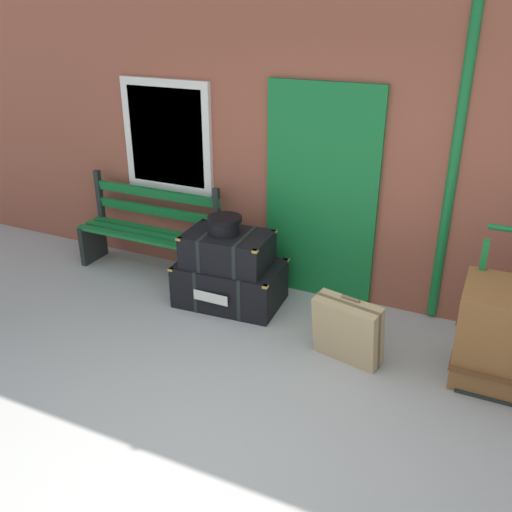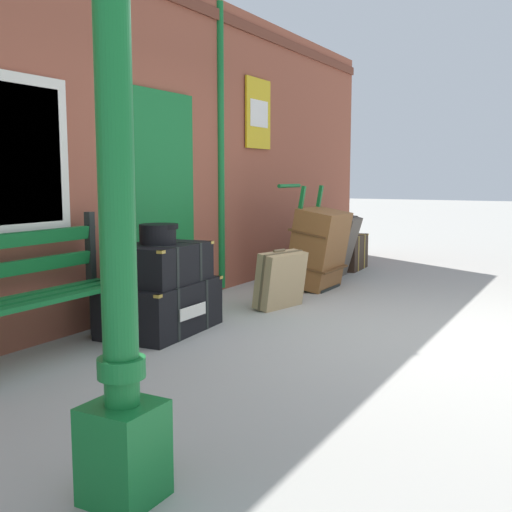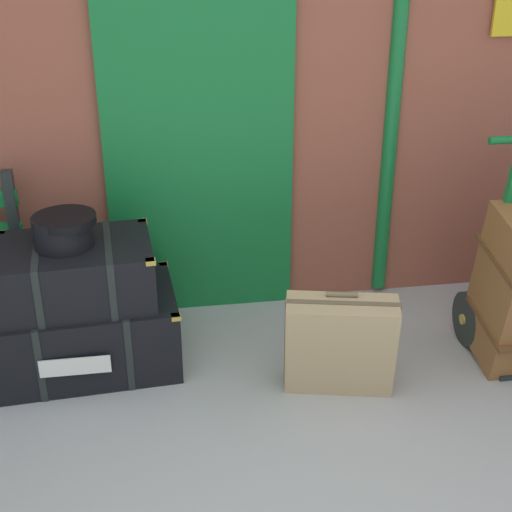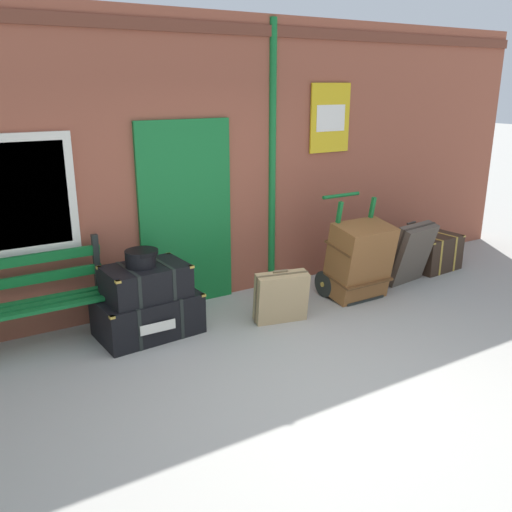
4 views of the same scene
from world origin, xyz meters
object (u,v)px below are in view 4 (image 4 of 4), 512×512
object	(u,v)px
suitcase_slate	(281,297)
platform_bench	(23,306)
round_hatbox	(141,257)
large_brown_trunk	(359,261)
steamer_trunk_base	(148,314)
steamer_trunk_middle	(146,281)
corner_trunk	(433,252)
suitcase_beige	(411,254)
porters_trolley	(349,272)

from	to	relation	value
suitcase_slate	platform_bench	bearing A→B (deg)	163.27
round_hatbox	large_brown_trunk	size ratio (longest dim) A/B	0.35
steamer_trunk_base	steamer_trunk_middle	xyz separation A→B (m)	(-0.01, -0.02, 0.37)
suitcase_slate	steamer_trunk_middle	bearing A→B (deg)	161.94
platform_bench	steamer_trunk_middle	bearing A→B (deg)	-15.10
suitcase_slate	corner_trunk	xyz separation A→B (m)	(2.79, 0.38, -0.04)
steamer_trunk_base	round_hatbox	world-z (taller)	round_hatbox
steamer_trunk_base	suitcase_slate	bearing A→B (deg)	-19.09
suitcase_beige	porters_trolley	bearing A→B (deg)	171.91
round_hatbox	suitcase_beige	world-z (taller)	round_hatbox
steamer_trunk_base	steamer_trunk_middle	world-z (taller)	steamer_trunk_middle
porters_trolley	platform_bench	bearing A→B (deg)	172.56
porters_trolley	large_brown_trunk	bearing A→B (deg)	-90.00
platform_bench	steamer_trunk_base	bearing A→B (deg)	-13.86
platform_bench	steamer_trunk_base	size ratio (longest dim) A/B	1.52
platform_bench	corner_trunk	distance (m)	5.25
suitcase_slate	steamer_trunk_base	bearing A→B (deg)	160.91
suitcase_beige	suitcase_slate	bearing A→B (deg)	-176.25
steamer_trunk_middle	corner_trunk	distance (m)	4.13
porters_trolley	suitcase_slate	world-z (taller)	porters_trolley
platform_bench	large_brown_trunk	world-z (taller)	platform_bench
platform_bench	corner_trunk	bearing A→B (deg)	-3.88
suitcase_slate	corner_trunk	world-z (taller)	suitcase_slate
steamer_trunk_base	suitcase_beige	size ratio (longest dim) A/B	1.30
platform_bench	suitcase_slate	xyz separation A→B (m)	(2.45, -0.74, -0.16)
steamer_trunk_middle	suitcase_beige	bearing A→B (deg)	-5.03
steamer_trunk_middle	porters_trolley	bearing A→B (deg)	-3.92
steamer_trunk_base	large_brown_trunk	xyz separation A→B (m)	(2.49, -0.37, 0.26)
porters_trolley	corner_trunk	world-z (taller)	porters_trolley
steamer_trunk_middle	platform_bench	bearing A→B (deg)	164.90
suitcase_slate	suitcase_beige	distance (m)	2.08
suitcase_slate	round_hatbox	bearing A→B (deg)	162.25
steamer_trunk_base	round_hatbox	xyz separation A→B (m)	(-0.04, -0.02, 0.63)
porters_trolley	corner_trunk	bearing A→B (deg)	4.13
porters_trolley	suitcase_slate	xyz separation A→B (m)	(-1.17, -0.26, 0.01)
steamer_trunk_base	porters_trolley	xyz separation A→B (m)	(2.49, -0.20, 0.06)
suitcase_beige	platform_bench	bearing A→B (deg)	172.43
steamer_trunk_base	round_hatbox	bearing A→B (deg)	-153.70
platform_bench	porters_trolley	bearing A→B (deg)	-7.44
porters_trolley	suitcase_beige	bearing A→B (deg)	-8.09
steamer_trunk_base	suitcase_beige	distance (m)	3.42
platform_bench	round_hatbox	world-z (taller)	platform_bench
corner_trunk	round_hatbox	bearing A→B (deg)	179.20
suitcase_slate	suitcase_beige	world-z (taller)	suitcase_beige
steamer_trunk_middle	suitcase_beige	distance (m)	3.42
corner_trunk	porters_trolley	bearing A→B (deg)	-175.87
large_brown_trunk	corner_trunk	xyz separation A→B (m)	(1.62, 0.29, -0.23)
round_hatbox	porters_trolley	size ratio (longest dim) A/B	0.27
suitcase_beige	round_hatbox	bearing A→B (deg)	174.96
large_brown_trunk	suitcase_beige	bearing A→B (deg)	2.82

